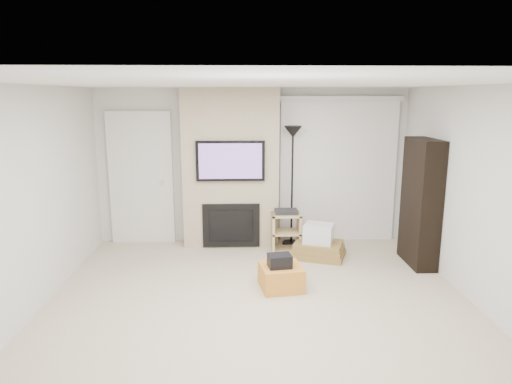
{
  "coord_description": "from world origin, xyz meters",
  "views": [
    {
      "loc": [
        -0.22,
        -4.59,
        2.39
      ],
      "look_at": [
        0.0,
        1.2,
        1.15
      ],
      "focal_mm": 32.0,
      "sensor_mm": 36.0,
      "label": 1
    }
  ],
  "objects_px": {
    "av_stand": "(286,229)",
    "box_stack": "(318,245)",
    "ottoman": "(281,277)",
    "bookshelf": "(421,203)",
    "floor_lamp": "(293,152)"
  },
  "relations": [
    {
      "from": "av_stand",
      "to": "box_stack",
      "type": "bearing_deg",
      "value": -33.23
    },
    {
      "from": "ottoman",
      "to": "box_stack",
      "type": "height_order",
      "value": "box_stack"
    },
    {
      "from": "av_stand",
      "to": "bookshelf",
      "type": "relative_size",
      "value": 0.37
    },
    {
      "from": "av_stand",
      "to": "bookshelf",
      "type": "xyz_separation_m",
      "value": [
        1.84,
        -0.61,
        0.55
      ]
    },
    {
      "from": "ottoman",
      "to": "bookshelf",
      "type": "distance_m",
      "value": 2.32
    },
    {
      "from": "av_stand",
      "to": "box_stack",
      "type": "relative_size",
      "value": 0.73
    },
    {
      "from": "ottoman",
      "to": "av_stand",
      "type": "relative_size",
      "value": 0.76
    },
    {
      "from": "box_stack",
      "to": "ottoman",
      "type": "bearing_deg",
      "value": -120.79
    },
    {
      "from": "floor_lamp",
      "to": "av_stand",
      "type": "bearing_deg",
      "value": -110.75
    },
    {
      "from": "bookshelf",
      "to": "box_stack",
      "type": "bearing_deg",
      "value": 167.26
    },
    {
      "from": "floor_lamp",
      "to": "ottoman",
      "type": "bearing_deg",
      "value": -100.61
    },
    {
      "from": "ottoman",
      "to": "box_stack",
      "type": "bearing_deg",
      "value": 59.21
    },
    {
      "from": "ottoman",
      "to": "floor_lamp",
      "type": "height_order",
      "value": "floor_lamp"
    },
    {
      "from": "floor_lamp",
      "to": "av_stand",
      "type": "relative_size",
      "value": 2.9
    },
    {
      "from": "av_stand",
      "to": "floor_lamp",
      "type": "bearing_deg",
      "value": 69.25
    }
  ]
}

